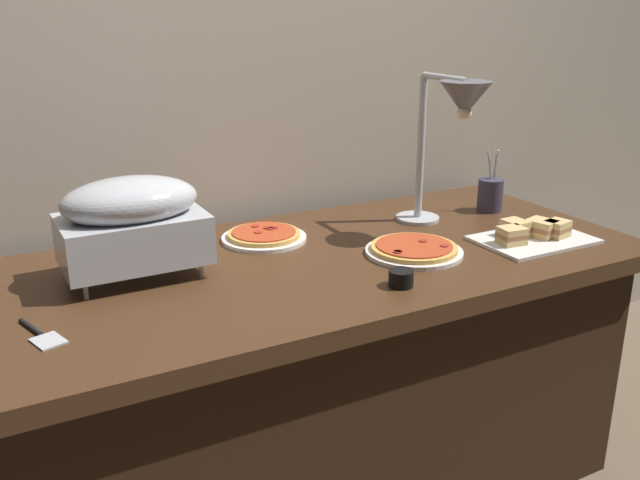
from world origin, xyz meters
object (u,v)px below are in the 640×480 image
at_px(sandwich_platter, 532,234).
at_px(serving_spatula, 40,334).
at_px(heat_lamp, 456,114).
at_px(pizza_plate_center, 264,236).
at_px(pizza_plate_front, 414,250).
at_px(chafing_dish, 132,221).
at_px(sauce_cup_near, 401,278).
at_px(utensil_holder, 490,194).

height_order(sandwich_platter, serving_spatula, sandwich_platter).
distance_m(heat_lamp, pizza_plate_center, 0.66).
relative_size(heat_lamp, pizza_plate_front, 1.72).
bearing_deg(serving_spatula, pizza_plate_front, 2.23).
xyz_separation_m(chafing_dish, sandwich_platter, (1.10, -0.28, -0.13)).
xyz_separation_m(sandwich_platter, sauce_cup_near, (-0.54, -0.10, 0.00)).
bearing_deg(serving_spatula, pizza_plate_center, 27.44).
height_order(heat_lamp, serving_spatula, heat_lamp).
height_order(chafing_dish, pizza_plate_front, chafing_dish).
distance_m(chafing_dish, serving_spatula, 0.39).
bearing_deg(pizza_plate_front, utensil_holder, 25.94).
distance_m(pizza_plate_front, sauce_cup_near, 0.24).
distance_m(pizza_plate_front, serving_spatula, 1.00).
xyz_separation_m(heat_lamp, sauce_cup_near, (-0.37, -0.28, -0.34)).
bearing_deg(utensil_holder, pizza_plate_front, -154.06).
bearing_deg(pizza_plate_front, heat_lamp, 26.45).
height_order(chafing_dish, sauce_cup_near, chafing_dish).
bearing_deg(pizza_plate_front, pizza_plate_center, 136.00).
distance_m(chafing_dish, sandwich_platter, 1.14).
bearing_deg(sauce_cup_near, pizza_plate_center, 107.71).
bearing_deg(pizza_plate_center, chafing_dish, -165.10).
bearing_deg(utensil_holder, sauce_cup_near, -147.64).
xyz_separation_m(chafing_dish, sauce_cup_near, (0.56, -0.38, -0.13)).
distance_m(sauce_cup_near, serving_spatula, 0.84).
xyz_separation_m(pizza_plate_front, pizza_plate_center, (-0.32, 0.31, -0.00)).
relative_size(pizza_plate_front, serving_spatula, 1.59).
bearing_deg(chafing_dish, sauce_cup_near, -33.97).
bearing_deg(sauce_cup_near, chafing_dish, 146.03).
bearing_deg(utensil_holder, sandwich_platter, -109.09).
relative_size(heat_lamp, serving_spatula, 2.73).
height_order(chafing_dish, utensil_holder, chafing_dish).
bearing_deg(chafing_dish, sandwich_platter, -14.18).
bearing_deg(chafing_dish, pizza_plate_front, -15.55).
relative_size(sauce_cup_near, utensil_holder, 0.30).
height_order(heat_lamp, pizza_plate_front, heat_lamp).
bearing_deg(heat_lamp, utensil_holder, 25.58).
relative_size(pizza_plate_center, sandwich_platter, 0.75).
height_order(pizza_plate_front, serving_spatula, pizza_plate_front).
bearing_deg(sandwich_platter, heat_lamp, 134.45).
relative_size(utensil_holder, serving_spatula, 1.21).
relative_size(pizza_plate_center, sauce_cup_near, 4.02).
height_order(pizza_plate_front, utensil_holder, utensil_holder).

